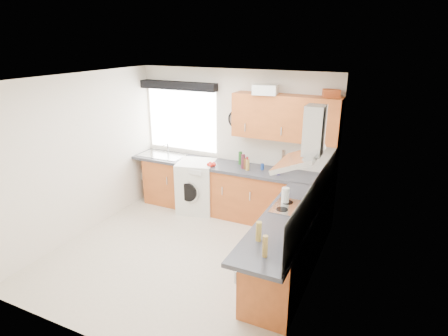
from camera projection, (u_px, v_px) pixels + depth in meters
The scene contains 36 objects.
ground_plane at pixel (184, 254), 5.44m from camera, with size 3.60×3.60×0.00m, color beige.
ceiling at pixel (176, 79), 4.62m from camera, with size 3.60×3.60×0.02m, color white.
wall_back at pixel (234, 142), 6.57m from camera, with size 3.60×0.02×2.50m, color silver.
wall_front at pixel (79, 234), 3.49m from camera, with size 3.60×0.02×2.50m, color silver.
wall_left at pixel (80, 157), 5.76m from camera, with size 0.02×3.60×2.50m, color silver.
wall_right at pixel (314, 197), 4.31m from camera, with size 0.02×3.60×2.50m, color silver.
window at pixel (182, 120), 6.88m from camera, with size 1.40×0.02×1.10m, color silver.
window_blind at pixel (178, 86), 6.60m from camera, with size 1.50×0.18×0.14m, color black.
splashback at pixel (318, 193), 4.59m from camera, with size 0.01×3.00×0.54m, color white.
base_cab_back at pixel (222, 190), 6.63m from camera, with size 3.00×0.58×0.86m, color #99481C.
base_cab_corner at pixel (312, 206), 5.98m from camera, with size 0.60×0.60×0.86m, color #99481C.
base_cab_right at pixel (289, 247), 4.82m from camera, with size 0.58×2.10×0.86m, color #99481C.
worktop_back at pixel (227, 166), 6.43m from camera, with size 3.60×0.62×0.05m, color #2D2E33.
worktop_right at pixel (287, 220), 4.55m from camera, with size 0.62×2.42×0.05m, color #2D2E33.
sink at pixel (162, 153), 6.95m from camera, with size 0.84×0.46×0.10m, color #B3B7B9, non-canonical shape.
oven at pixel (292, 242), 4.96m from camera, with size 0.56×0.58×0.85m, color black.
hob_plate at pixel (294, 208), 4.79m from camera, with size 0.52×0.52×0.01m, color #B3B7B9.
extractor_hood at pixel (306, 145), 4.47m from camera, with size 0.52×0.78×0.66m, color #B3B7B9, non-canonical shape.
upper_cabinets at pixel (285, 117), 5.86m from camera, with size 1.70×0.35×0.70m, color #99481C.
washing_machine at pixel (197, 186), 6.71m from camera, with size 0.63×0.60×0.92m, color silver.
wall_clock at pixel (237, 120), 6.40m from camera, with size 0.33×0.33×0.04m, color black.
casserole at pixel (265, 90), 5.75m from camera, with size 0.37×0.26×0.15m, color silver.
storage_box at pixel (331, 93), 5.54m from camera, with size 0.24×0.20×0.11m, color #B74C1F.
utensil_pot at pixel (283, 165), 6.20m from camera, with size 0.10×0.10×0.14m, color #9C9687.
kitchen_roll at pixel (285, 196), 4.91m from camera, with size 0.10×0.10×0.22m, color silver.
tomato_cluster at pixel (212, 164), 6.36m from camera, with size 0.14×0.14×0.06m, color red, non-canonical shape.
jar_0 at pixel (245, 165), 6.26m from camera, with size 0.06×0.06×0.12m, color #A59A8D.
jar_1 at pixel (247, 163), 6.15m from camera, with size 0.04×0.04×0.22m, color maroon.
jar_2 at pixel (243, 161), 6.23m from camera, with size 0.07×0.07×0.24m, color #531D27.
jar_3 at pixel (262, 167), 6.18m from camera, with size 0.06×0.06×0.10m, color navy.
jar_4 at pixel (248, 165), 6.15m from camera, with size 0.06×0.06×0.19m, color #A48038.
jar_5 at pixel (240, 158), 6.43m from camera, with size 0.06×0.06×0.22m, color #21541E.
jar_6 at pixel (245, 164), 6.21m from camera, with size 0.05×0.05×0.18m, color brown.
jar_7 at pixel (278, 171), 5.94m from camera, with size 0.05×0.05×0.13m, color #1C1549.
bottle_0 at pixel (259, 231), 4.00m from camera, with size 0.06×0.06×0.22m, color #A38738.
bottle_1 at pixel (265, 246), 3.71m from camera, with size 0.05×0.05×0.23m, color olive.
Camera 1 is at (2.55, -4.02, 2.98)m, focal length 30.00 mm.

